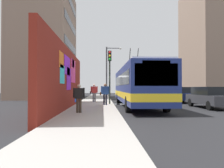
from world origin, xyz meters
TOP-DOWN VIEW (x-y plane):
  - ground_plane at (0.00, 0.00)m, footprint 80.00×80.00m
  - sidewalk_slab at (0.00, 1.60)m, footprint 48.00×3.20m
  - graffiti_wall at (-4.10, 3.35)m, footprint 13.77×0.32m
  - building_far_left at (12.89, 9.20)m, footprint 12.48×7.16m
  - building_far_right at (13.22, -17.00)m, footprint 9.85×9.28m
  - city_bus at (-1.54, -1.80)m, footprint 12.51×2.67m
  - parked_car_dark_gray at (-2.97, -7.00)m, footprint 4.61×1.76m
  - parked_car_navy at (2.87, -7.00)m, footprint 4.22×1.82m
  - parked_car_silver at (8.28, -7.00)m, footprint 4.39×1.77m
  - parked_car_champagne at (14.29, -7.00)m, footprint 4.27×1.85m
  - pedestrian_at_curb at (-1.59, 0.74)m, footprint 0.23×0.75m
  - pedestrian_midblock at (2.08, 1.76)m, footprint 0.23×0.76m
  - pedestrian_near_wall at (-6.72, 2.24)m, footprint 0.22×0.64m
  - traffic_light at (-0.86, 0.35)m, footprint 0.49×0.28m
  - street_lamp at (7.58, 0.22)m, footprint 0.44×1.95m
  - curbside_puddle at (1.06, -0.60)m, footprint 1.56×1.56m

SIDE VIEW (x-z plane):
  - ground_plane at x=0.00m, z-range 0.00..0.00m
  - curbside_puddle at x=1.06m, z-range 0.00..0.00m
  - sidewalk_slab at x=0.00m, z-range 0.00..0.15m
  - parked_car_navy at x=2.87m, z-range 0.04..1.62m
  - parked_car_silver at x=8.28m, z-range 0.04..1.62m
  - parked_car_champagne at x=14.29m, z-range 0.04..1.62m
  - parked_car_dark_gray at x=-2.97m, z-range 0.04..1.62m
  - pedestrian_near_wall at x=-6.72m, z-range 0.27..1.83m
  - pedestrian_at_curb at x=-1.59m, z-range 0.30..2.00m
  - pedestrian_midblock at x=2.08m, z-range 0.30..2.01m
  - city_bus at x=-1.54m, z-range -0.71..4.22m
  - graffiti_wall at x=-4.10m, z-range 0.01..4.13m
  - traffic_light at x=-0.86m, z-range 0.90..5.35m
  - street_lamp at x=7.58m, z-range 0.66..7.04m
  - building_far_left at x=12.89m, z-range 0.00..16.39m
  - building_far_right at x=13.22m, z-range 0.00..16.76m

